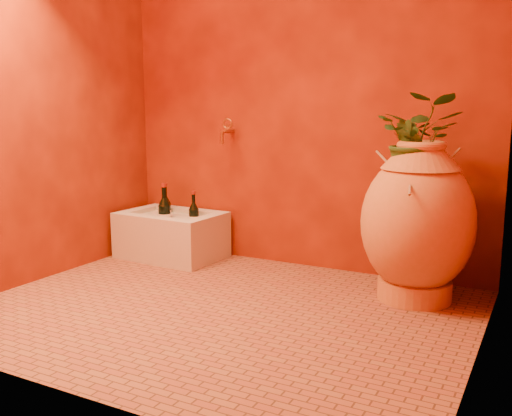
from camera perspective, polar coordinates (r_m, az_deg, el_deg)
The scene contains 12 objects.
floor at distance 3.00m, azimuth -3.68°, elevation -10.16°, with size 2.50×2.50×0.00m, color brown.
wall_back at distance 3.71m, azimuth 4.43°, elevation 13.32°, with size 2.50×0.02×2.50m, color #5B1505.
wall_left at distance 3.64m, azimuth -21.35°, elevation 12.74°, with size 0.02×2.00×2.50m, color #5B1505.
wall_right at distance 2.42m, azimuth 22.99°, elevation 14.35°, with size 0.02×2.00×2.50m, color #5B1505.
amphora at distance 3.17m, azimuth 15.86°, elevation -1.38°, with size 0.67×0.67×0.86m.
stone_basin at distance 4.02m, azimuth -8.44°, elevation -2.77°, with size 0.71×0.50×0.32m.
wine_bottle_a at distance 4.13m, azimuth -9.03°, elevation -0.43°, with size 0.08×0.08×0.33m.
wine_bottle_b at distance 3.95m, azimuth -6.23°, elevation -1.02°, with size 0.07×0.07×0.29m.
wine_bottle_c at distance 3.95m, azimuth -9.13°, elevation -0.79°, with size 0.09×0.09×0.35m.
wall_tap at distance 3.86m, azimuth -2.98°, elevation 7.78°, with size 0.07×0.16×0.17m.
plant_main at distance 3.14m, azimuth 16.11°, elevation 6.63°, with size 0.43×0.37×0.48m, color #24491A.
plant_side at distance 3.10m, azimuth 15.19°, elevation 5.43°, with size 0.19×0.15×0.34m, color #24491A.
Camera 1 is at (1.49, -2.40, 1.04)m, focal length 40.00 mm.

